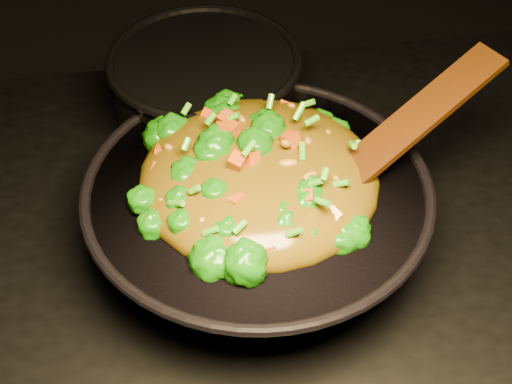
{
  "coord_description": "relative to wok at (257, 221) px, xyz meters",
  "views": [
    {
      "loc": [
        -0.18,
        -0.53,
        1.59
      ],
      "look_at": [
        -0.08,
        0.07,
        0.99
      ],
      "focal_mm": 55.0,
      "sensor_mm": 36.0,
      "label": 1
    }
  ],
  "objects": [
    {
      "name": "spatula",
      "position": [
        0.15,
        0.01,
        0.1
      ],
      "size": [
        0.26,
        0.15,
        0.11
      ],
      "primitive_type": "cube",
      "rotation": [
        0.0,
        -0.38,
        0.43
      ],
      "color": "#3D1C08",
      "rests_on": "wok"
    },
    {
      "name": "back_pot",
      "position": [
        -0.03,
        0.21,
        0.01
      ],
      "size": [
        0.24,
        0.24,
        0.13
      ],
      "primitive_type": "cylinder",
      "rotation": [
        0.0,
        0.0,
        0.04
      ],
      "color": "black",
      "rests_on": "stovetop"
    },
    {
      "name": "wok",
      "position": [
        0.0,
        0.0,
        0.0
      ],
      "size": [
        0.47,
        0.47,
        0.1
      ],
      "primitive_type": null,
      "rotation": [
        0.0,
        0.0,
        -0.33
      ],
      "color": "black",
      "rests_on": "stovetop"
    },
    {
      "name": "stir_fry",
      "position": [
        0.0,
        0.01,
        0.1
      ],
      "size": [
        0.29,
        0.29,
        0.09
      ],
      "primitive_type": null,
      "rotation": [
        0.0,
        0.0,
        0.12
      ],
      "color": "#186B07",
      "rests_on": "wok"
    }
  ]
}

